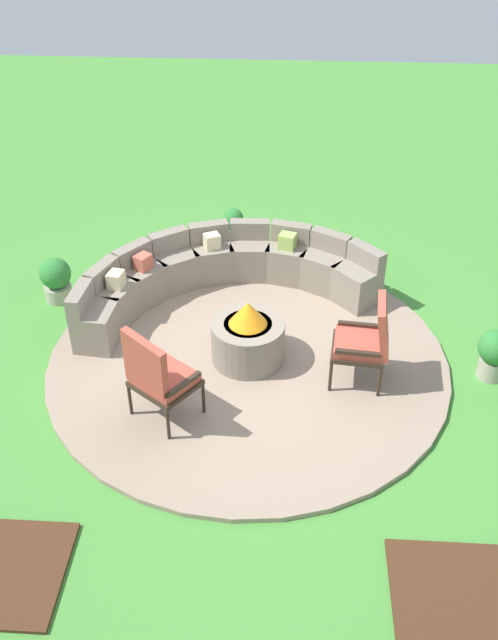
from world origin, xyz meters
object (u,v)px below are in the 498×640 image
potted_plant_1 (495,352)px  potted_plant_2 (56,278)px  potted_plant_0 (233,224)px  curved_stone_bench (219,274)px  lounge_chair_front_left (157,375)px  lounge_chair_front_right (367,339)px  fire_pit (248,337)px

potted_plant_1 → potted_plant_2: 5.38m
potted_plant_1 → potted_plant_2: bearing=167.0°
potted_plant_0 → curved_stone_bench: bearing=-92.3°
curved_stone_bench → potted_plant_1: bearing=-23.1°
potted_plant_0 → potted_plant_2: potted_plant_2 is taller
curved_stone_bench → lounge_chair_front_left: size_ratio=3.20×
curved_stone_bench → lounge_chair_front_right: size_ratio=3.54×
fire_pit → lounge_chair_front_right: 1.34m
curved_stone_bench → potted_plant_1: curved_stone_bench is taller
fire_pit → potted_plant_0: (-0.39, 2.78, -0.09)m
potted_plant_1 → lounge_chair_front_right: bearing=-172.3°
potted_plant_0 → potted_plant_1: (3.11, -2.86, 0.06)m
lounge_chair_front_left → lounge_chair_front_right: bearing=56.3°
potted_plant_2 → potted_plant_1: bearing=-13.0°
curved_stone_bench → lounge_chair_front_left: lounge_chair_front_left is taller
curved_stone_bench → potted_plant_0: bearing=87.7°
curved_stone_bench → potted_plant_0: (0.06, 1.51, -0.09)m
lounge_chair_front_right → potted_plant_2: size_ratio=1.74×
potted_plant_2 → lounge_chair_front_right: bearing=-20.3°
lounge_chair_front_right → potted_plant_2: lounge_chair_front_right is taller
potted_plant_1 → fire_pit: bearing=178.3°
lounge_chair_front_left → potted_plant_1: size_ratio=1.89×
fire_pit → lounge_chair_front_left: size_ratio=0.73×
lounge_chair_front_left → potted_plant_1: bearing=51.6°
fire_pit → lounge_chair_front_left: (-0.83, -1.03, 0.27)m
fire_pit → potted_plant_2: (-2.52, 1.13, -0.04)m
lounge_chair_front_right → potted_plant_1: bearing=-76.5°
potted_plant_1 → potted_plant_2: size_ratio=1.02×
curved_stone_bench → potted_plant_2: 2.07m
potted_plant_0 → lounge_chair_front_left: bearing=-96.6°
potted_plant_1 → potted_plant_2: potted_plant_1 is taller
lounge_chair_front_right → potted_plant_2: (-3.80, 1.41, -0.29)m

